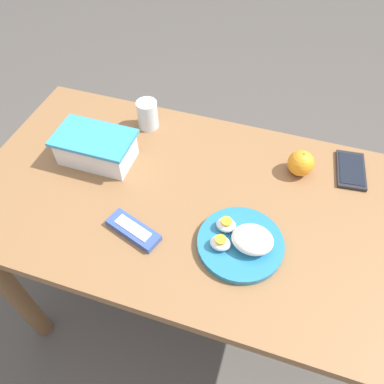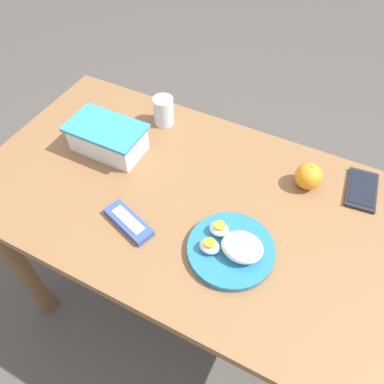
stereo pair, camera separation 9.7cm
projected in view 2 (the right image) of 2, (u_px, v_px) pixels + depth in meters
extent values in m
plane|color=#4C4742|center=(202.00, 312.00, 1.55)|extent=(10.00, 10.00, 0.00)
cube|color=brown|center=(208.00, 207.00, 0.99)|extent=(1.29, 0.66, 0.03)
cylinder|color=brown|center=(19.00, 265.00, 1.30)|extent=(0.06, 0.06, 0.71)
cylinder|color=brown|center=(108.00, 165.00, 1.60)|extent=(0.06, 0.06, 0.71)
cube|color=white|center=(108.00, 139.00, 1.08)|extent=(0.20, 0.12, 0.08)
cube|color=beige|center=(109.00, 143.00, 1.09)|extent=(0.19, 0.11, 0.05)
cube|color=#338CC6|center=(105.00, 128.00, 1.05)|extent=(0.22, 0.13, 0.01)
ellipsoid|color=gray|center=(108.00, 137.00, 1.08)|extent=(0.07, 0.06, 0.03)
sphere|color=orange|center=(308.00, 176.00, 0.99)|extent=(0.07, 0.07, 0.07)
cylinder|color=#4C662D|center=(312.00, 168.00, 0.97)|extent=(0.01, 0.01, 0.00)
cylinder|color=teal|center=(231.00, 250.00, 0.88)|extent=(0.21, 0.21, 0.02)
ellipsoid|color=white|center=(242.00, 247.00, 0.85)|extent=(0.10, 0.08, 0.05)
ellipsoid|color=white|center=(210.00, 246.00, 0.86)|extent=(0.05, 0.04, 0.03)
cylinder|color=#F4A823|center=(210.00, 243.00, 0.85)|extent=(0.03, 0.03, 0.01)
ellipsoid|color=white|center=(219.00, 229.00, 0.89)|extent=(0.05, 0.04, 0.03)
cylinder|color=#F4A823|center=(220.00, 225.00, 0.88)|extent=(0.03, 0.03, 0.01)
cube|color=#334C9E|center=(129.00, 222.00, 0.93)|extent=(0.15, 0.09, 0.02)
cube|color=white|center=(128.00, 220.00, 0.92)|extent=(0.10, 0.06, 0.00)
cube|color=#232328|center=(362.00, 190.00, 1.00)|extent=(0.09, 0.15, 0.01)
cube|color=black|center=(362.00, 188.00, 1.00)|extent=(0.08, 0.13, 0.00)
cylinder|color=silver|center=(164.00, 111.00, 1.15)|extent=(0.06, 0.06, 0.09)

